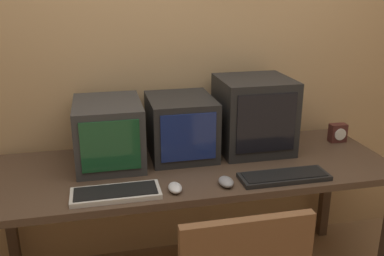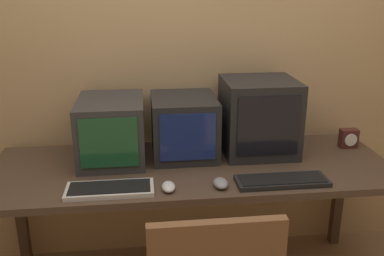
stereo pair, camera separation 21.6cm
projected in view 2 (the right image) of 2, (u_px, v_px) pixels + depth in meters
wall_back at (184, 47)px, 2.46m from camera, size 8.00×0.08×2.60m
desk at (192, 177)px, 2.25m from camera, size 2.09×0.74×0.76m
monitor_left at (112, 130)px, 2.26m from camera, size 0.34×0.44×0.33m
monitor_center at (184, 126)px, 2.33m from camera, size 0.34×0.40×0.32m
monitor_right at (259, 116)px, 2.35m from camera, size 0.39×0.38×0.41m
keyboard_main at (110, 189)px, 1.94m from camera, size 0.40×0.16×0.03m
keyboard_side at (282, 181)px, 2.03m from camera, size 0.44×0.15×0.03m
mouse_near_keyboard at (168, 187)px, 1.96m from camera, size 0.06×0.10×0.04m
mouse_far_corner at (221, 183)px, 1.99m from camera, size 0.07×0.10×0.04m
desk_clock at (349, 138)px, 2.46m from camera, size 0.10×0.06×0.11m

